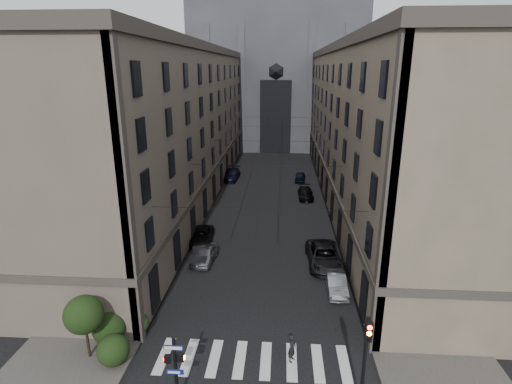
% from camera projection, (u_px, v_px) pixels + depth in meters
% --- Properties ---
extents(sidewalk_left, '(7.00, 80.00, 0.15)m').
position_uv_depth(sidewalk_left, '(192.00, 194.00, 53.33)').
color(sidewalk_left, '#383533').
rests_on(sidewalk_left, ground).
extents(sidewalk_right, '(7.00, 80.00, 0.15)m').
position_uv_depth(sidewalk_right, '(351.00, 197.00, 51.99)').
color(sidewalk_right, '#383533').
rests_on(sidewalk_right, ground).
extents(zebra_crossing, '(11.00, 3.20, 0.01)m').
position_uv_depth(zebra_crossing, '(253.00, 360.00, 23.16)').
color(zebra_crossing, beige).
rests_on(zebra_crossing, ground).
extents(building_left, '(13.60, 60.60, 18.85)m').
position_uv_depth(building_left, '(166.00, 124.00, 50.76)').
color(building_left, '#51493E').
rests_on(building_left, ground).
extents(building_right, '(13.60, 60.60, 18.85)m').
position_uv_depth(building_right, '(380.00, 126.00, 49.04)').
color(building_right, brown).
rests_on(building_right, ground).
extents(gothic_tower, '(35.00, 23.00, 58.00)m').
position_uv_depth(gothic_tower, '(277.00, 60.00, 84.48)').
color(gothic_tower, '#2D2D33').
rests_on(gothic_tower, ground).
extents(pedestrian_signal_left, '(1.02, 0.38, 4.00)m').
position_uv_depth(pedestrian_signal_left, '(175.00, 367.00, 19.36)').
color(pedestrian_signal_left, black).
rests_on(pedestrian_signal_left, ground).
extents(traffic_light_right, '(0.34, 0.50, 5.20)m').
position_uv_depth(traffic_light_right, '(366.00, 353.00, 18.89)').
color(traffic_light_right, black).
rests_on(traffic_light_right, ground).
extents(shrub_cluster, '(3.90, 4.40, 3.90)m').
position_uv_depth(shrub_cluster, '(103.00, 327.00, 23.19)').
color(shrub_cluster, black).
rests_on(shrub_cluster, sidewalk_left).
extents(tram_wires, '(14.00, 60.00, 0.43)m').
position_uv_depth(tram_wires, '(271.00, 142.00, 50.17)').
color(tram_wires, black).
rests_on(tram_wires, ground).
extents(car_left_near, '(1.91, 4.11, 1.36)m').
position_uv_depth(car_left_near, '(206.00, 255.00, 34.64)').
color(car_left_near, slate).
rests_on(car_left_near, ground).
extents(car_left_midnear, '(1.63, 4.11, 1.33)m').
position_uv_depth(car_left_midnear, '(201.00, 254.00, 34.83)').
color(car_left_midnear, black).
rests_on(car_left_midnear, ground).
extents(car_left_midfar, '(2.56, 4.81, 1.29)m').
position_uv_depth(car_left_midfar, '(202.00, 236.00, 38.68)').
color(car_left_midfar, black).
rests_on(car_left_midfar, ground).
extents(car_left_far, '(2.57, 5.59, 1.59)m').
position_uv_depth(car_left_far, '(231.00, 174.00, 60.23)').
color(car_left_far, black).
rests_on(car_left_far, ground).
extents(car_right_near, '(1.43, 4.03, 1.33)m').
position_uv_depth(car_right_near, '(336.00, 283.00, 30.11)').
color(car_right_near, gray).
rests_on(car_right_near, ground).
extents(car_right_midnear, '(2.99, 6.06, 1.65)m').
position_uv_depth(car_right_midnear, '(324.00, 256.00, 34.09)').
color(car_right_midnear, black).
rests_on(car_right_midnear, ground).
extents(car_right_midfar, '(2.01, 4.65, 1.33)m').
position_uv_depth(car_right_midfar, '(306.00, 193.00, 51.67)').
color(car_right_midfar, black).
rests_on(car_right_midfar, ground).
extents(car_right_far, '(1.79, 3.84, 1.27)m').
position_uv_depth(car_right_far, '(300.00, 177.00, 59.46)').
color(car_right_far, black).
rests_on(car_right_far, ground).
extents(pedestrian, '(0.61, 0.73, 1.70)m').
position_uv_depth(pedestrian, '(292.00, 348.00, 22.84)').
color(pedestrian, black).
rests_on(pedestrian, ground).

